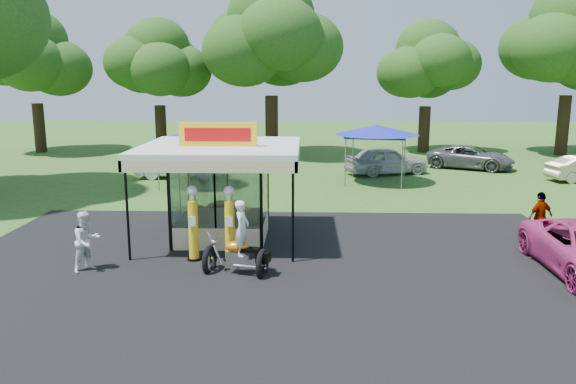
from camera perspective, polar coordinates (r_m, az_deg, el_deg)
name	(u,v)px	position (r m, az deg, el deg)	size (l,w,h in m)	color
ground	(270,292)	(15.27, -1.82, -10.13)	(120.00, 120.00, 0.00)	#2E591B
asphalt_apron	(274,267)	(17.14, -1.40, -7.60)	(20.00, 14.00, 0.04)	black
gas_station_kiosk	(222,190)	(19.76, -6.74, 0.21)	(5.40, 5.40, 4.18)	white
gas_pump_left	(193,225)	(17.64, -9.60, -3.36)	(0.45, 0.45, 2.40)	black
gas_pump_right	(230,226)	(17.47, -5.94, -3.41)	(0.45, 0.45, 2.40)	black
motorcycle	(240,245)	(16.32, -4.91, -5.40)	(2.02, 1.27, 2.30)	black
spare_tires	(194,237)	(19.14, -9.55, -4.58)	(0.92, 0.58, 0.78)	black
kiosk_car	(231,211)	(22.17, -5.83, -1.97)	(1.13, 2.82, 0.96)	yellow
spectator_west	(87,241)	(17.61, -19.79, -4.74)	(0.88, 0.69, 1.81)	white
spectator_east_b	(540,217)	(21.40, 24.25, -2.33)	(1.04, 0.43, 1.77)	gray
bg_car_a	(181,163)	(32.73, -10.85, 2.88)	(1.75, 5.03, 1.66)	silver
bg_car_b	(246,156)	(35.93, -4.31, 3.67)	(2.06, 5.07, 1.47)	#B3340D
bg_car_c	(387,160)	(33.77, 9.98, 3.19)	(1.97, 4.89, 1.67)	#B1B0B5
bg_car_d	(471,157)	(37.20, 18.05, 3.39)	(2.42, 5.24, 1.46)	#535356
tent_west	(189,137)	(29.84, -10.03, 5.56)	(4.14, 4.14, 2.89)	gray
tent_east	(377,130)	(30.72, 9.03, 6.20)	(4.51, 4.51, 3.15)	gray
oak_far_a	(34,64)	(47.05, -24.42, 11.75)	(8.79, 8.79, 10.42)	black
oak_far_b	(158,69)	(44.44, -13.05, 12.10)	(8.26, 8.26, 9.86)	black
oak_far_c	(271,46)	(41.20, -1.72, 14.60)	(10.48, 10.48, 12.35)	black
oak_far_d	(427,70)	(44.45, 13.93, 11.91)	(8.14, 8.14, 9.69)	black
oak_far_e	(571,47)	(46.29, 26.77, 12.97)	(10.21, 10.21, 12.16)	black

